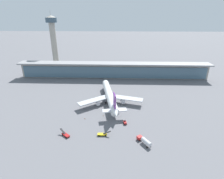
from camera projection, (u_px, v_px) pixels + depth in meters
ground_plane at (111, 111)px, 115.56m from camera, size 1200.00×1200.00×0.00m
airliner_on_stand at (110, 96)px, 124.93m from camera, size 44.74×58.88×15.75m
service_truck_near_nose_yellow at (103, 134)px, 91.70m from camera, size 6.85×2.09×2.70m
service_truck_under_wing_red at (125, 122)px, 101.61m from camera, size 2.15×3.10×2.05m
service_truck_mid_apron_red at (145, 141)px, 85.48m from camera, size 6.67×8.39×2.95m
service_truck_by_tail_red at (65, 135)px, 91.38m from camera, size 6.15×5.32×2.70m
terminal_building at (114, 70)px, 174.21m from camera, size 183.60×12.80×15.20m
control_tower at (53, 38)px, 198.16m from camera, size 12.00×12.00×62.38m
safety_cone_alpha at (103, 116)px, 109.56m from camera, size 0.62×0.62×0.70m
safety_cone_bravo at (85, 118)px, 106.53m from camera, size 0.62×0.62×0.70m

